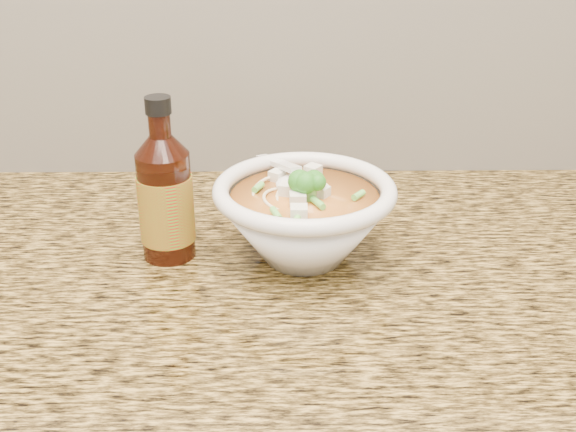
{
  "coord_description": "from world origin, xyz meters",
  "views": [
    {
      "loc": [
        0.07,
        0.91,
        1.34
      ],
      "look_at": [
        0.08,
        1.7,
        0.96
      ],
      "focal_mm": 45.0,
      "sensor_mm": 36.0,
      "label": 1
    }
  ],
  "objects": [
    {
      "name": "soup_bowl",
      "position": [
        0.1,
        1.7,
        0.95
      ],
      "size": [
        0.22,
        0.25,
        0.12
      ],
      "rotation": [
        0.0,
        0.0,
        0.14
      ],
      "color": "white",
      "rests_on": "counter_slab"
    },
    {
      "name": "counter_slab",
      "position": [
        0.0,
        1.68,
        0.88
      ],
      "size": [
        4.0,
        0.68,
        0.04
      ],
      "primitive_type": "cube",
      "color": "#A9843E",
      "rests_on": "cabinet"
    },
    {
      "name": "hot_sauce_bottle",
      "position": [
        -0.07,
        1.71,
        0.98
      ],
      "size": [
        0.09,
        0.09,
        0.21
      ],
      "rotation": [
        0.0,
        0.0,
        -0.41
      ],
      "color": "#381107",
      "rests_on": "counter_slab"
    }
  ]
}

